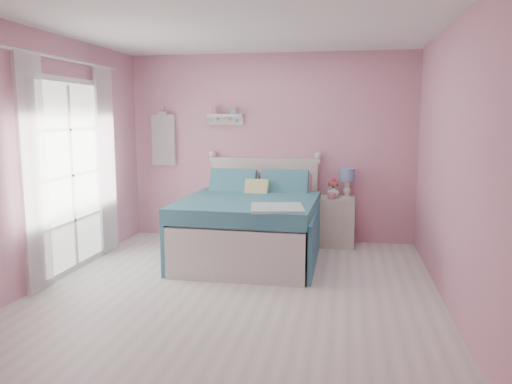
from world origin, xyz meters
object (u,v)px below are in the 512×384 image
(nightstand, at_px, (337,222))
(table_lamp, at_px, (347,177))
(bed, at_px, (251,226))
(vase, at_px, (333,191))
(teacup, at_px, (332,196))

(nightstand, distance_m, table_lamp, 0.62)
(bed, relative_size, vase, 12.00)
(nightstand, height_order, teacup, teacup)
(table_lamp, relative_size, teacup, 3.62)
(table_lamp, xyz_separation_m, vase, (-0.18, -0.07, -0.19))
(bed, bearing_deg, nightstand, 37.94)
(bed, bearing_deg, table_lamp, 38.17)
(bed, relative_size, table_lamp, 5.21)
(nightstand, bearing_deg, vase, 160.28)
(nightstand, relative_size, table_lamp, 1.70)
(table_lamp, bearing_deg, vase, -158.69)
(vase, xyz_separation_m, teacup, (-0.01, -0.17, -0.04))
(bed, bearing_deg, vase, 40.50)
(table_lamp, distance_m, vase, 0.27)
(vase, distance_m, teacup, 0.18)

